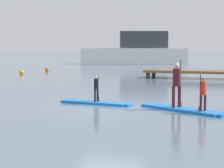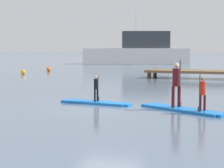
{
  "view_description": "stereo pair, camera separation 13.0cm",
  "coord_description": "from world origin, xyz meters",
  "px_view_note": "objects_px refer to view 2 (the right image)",
  "views": [
    {
      "loc": [
        5.37,
        -15.3,
        2.43
      ],
      "look_at": [
        -0.39,
        1.57,
        0.78
      ],
      "focal_mm": 67.63,
      "sensor_mm": 36.0,
      "label": 1
    },
    {
      "loc": [
        5.49,
        -15.26,
        2.43
      ],
      "look_at": [
        -0.39,
        1.57,
        0.78
      ],
      "focal_mm": 67.63,
      "sensor_mm": 36.0,
      "label": 2
    }
  ],
  "objects_px": {
    "paddleboard_near": "(96,103)",
    "mooring_buoy_mid": "(23,72)",
    "fishing_boat_white_large": "(138,52)",
    "paddler_adult": "(176,82)",
    "paddler_child_solo": "(96,87)",
    "paddleboard_far": "(183,110)",
    "paddler_child_front": "(203,92)",
    "mooring_buoy_near": "(49,69)"
  },
  "relations": [
    {
      "from": "paddler_adult",
      "to": "mooring_buoy_mid",
      "type": "height_order",
      "value": "paddler_adult"
    },
    {
      "from": "paddleboard_near",
      "to": "mooring_buoy_near",
      "type": "bearing_deg",
      "value": 122.88
    },
    {
      "from": "paddleboard_far",
      "to": "paddler_adult",
      "type": "xyz_separation_m",
      "value": [
        -0.29,
        0.17,
        1.01
      ]
    },
    {
      "from": "paddler_child_front",
      "to": "mooring_buoy_near",
      "type": "relative_size",
      "value": 3.18
    },
    {
      "from": "paddler_adult",
      "to": "fishing_boat_white_large",
      "type": "distance_m",
      "value": 38.63
    },
    {
      "from": "paddleboard_far",
      "to": "paddler_child_front",
      "type": "bearing_deg",
      "value": -29.92
    },
    {
      "from": "paddler_adult",
      "to": "paddleboard_near",
      "type": "bearing_deg",
      "value": 171.39
    },
    {
      "from": "fishing_boat_white_large",
      "to": "mooring_buoy_near",
      "type": "height_order",
      "value": "fishing_boat_white_large"
    },
    {
      "from": "mooring_buoy_near",
      "to": "mooring_buoy_mid",
      "type": "bearing_deg",
      "value": -91.35
    },
    {
      "from": "paddleboard_near",
      "to": "paddler_adult",
      "type": "bearing_deg",
      "value": -8.61
    },
    {
      "from": "fishing_boat_white_large",
      "to": "mooring_buoy_mid",
      "type": "height_order",
      "value": "fishing_boat_white_large"
    },
    {
      "from": "paddleboard_near",
      "to": "paddler_adult",
      "type": "relative_size",
      "value": 1.75
    },
    {
      "from": "paddleboard_near",
      "to": "paddler_child_solo",
      "type": "bearing_deg",
      "value": 92.19
    },
    {
      "from": "paddler_child_solo",
      "to": "mooring_buoy_near",
      "type": "distance_m",
      "value": 21.87
    },
    {
      "from": "mooring_buoy_near",
      "to": "paddleboard_near",
      "type": "bearing_deg",
      "value": -57.12
    },
    {
      "from": "paddler_child_solo",
      "to": "paddleboard_far",
      "type": "relative_size",
      "value": 0.31
    },
    {
      "from": "paddler_adult",
      "to": "mooring_buoy_mid",
      "type": "xyz_separation_m",
      "value": [
        -15.4,
        14.64,
        -0.85
      ]
    },
    {
      "from": "paddler_adult",
      "to": "paddler_child_front",
      "type": "relative_size",
      "value": 1.36
    },
    {
      "from": "paddleboard_near",
      "to": "fishing_boat_white_large",
      "type": "bearing_deg",
      "value": 103.05
    },
    {
      "from": "paddler_child_solo",
      "to": "paddler_adult",
      "type": "height_order",
      "value": "paddler_adult"
    },
    {
      "from": "paddler_adult",
      "to": "fishing_boat_white_large",
      "type": "xyz_separation_m",
      "value": [
        -11.83,
        36.77,
        0.52
      ]
    },
    {
      "from": "paddleboard_far",
      "to": "mooring_buoy_mid",
      "type": "distance_m",
      "value": 21.57
    },
    {
      "from": "fishing_boat_white_large",
      "to": "paddleboard_near",
      "type": "bearing_deg",
      "value": -76.95
    },
    {
      "from": "paddler_child_front",
      "to": "paddleboard_near",
      "type": "bearing_deg",
      "value": 165.91
    },
    {
      "from": "paddler_child_solo",
      "to": "fishing_boat_white_large",
      "type": "xyz_separation_m",
      "value": [
        -8.4,
        36.24,
        0.87
      ]
    },
    {
      "from": "mooring_buoy_near",
      "to": "paddler_child_front",
      "type": "bearing_deg",
      "value": -50.03
    },
    {
      "from": "paddler_child_solo",
      "to": "paddler_child_front",
      "type": "relative_size",
      "value": 0.83
    },
    {
      "from": "paddler_adult",
      "to": "paddler_child_solo",
      "type": "bearing_deg",
      "value": 171.19
    },
    {
      "from": "paddler_child_front",
      "to": "mooring_buoy_mid",
      "type": "xyz_separation_m",
      "value": [
        -16.44,
        15.24,
        -0.58
      ]
    },
    {
      "from": "paddleboard_near",
      "to": "mooring_buoy_mid",
      "type": "relative_size",
      "value": 7.62
    },
    {
      "from": "paddler_adult",
      "to": "mooring_buoy_mid",
      "type": "bearing_deg",
      "value": 136.45
    },
    {
      "from": "paddler_child_front",
      "to": "paddler_child_solo",
      "type": "bearing_deg",
      "value": 165.76
    },
    {
      "from": "paddleboard_near",
      "to": "mooring_buoy_near",
      "type": "xyz_separation_m",
      "value": [
        -11.87,
        18.37,
        0.15
      ]
    },
    {
      "from": "paddler_child_solo",
      "to": "paddleboard_near",
      "type": "bearing_deg",
      "value": -87.81
    },
    {
      "from": "paddleboard_far",
      "to": "mooring_buoy_mid",
      "type": "relative_size",
      "value": 8.47
    },
    {
      "from": "paddleboard_near",
      "to": "paddleboard_far",
      "type": "height_order",
      "value": "same"
    },
    {
      "from": "paddler_child_solo",
      "to": "paddler_adult",
      "type": "xyz_separation_m",
      "value": [
        3.42,
        -0.53,
        0.35
      ]
    },
    {
      "from": "paddleboard_near",
      "to": "paddler_adult",
      "type": "xyz_separation_m",
      "value": [
        3.42,
        -0.52,
        1.01
      ]
    },
    {
      "from": "paddleboard_near",
      "to": "paddler_child_front",
      "type": "height_order",
      "value": "paddler_child_front"
    },
    {
      "from": "mooring_buoy_mid",
      "to": "mooring_buoy_near",
      "type": "bearing_deg",
      "value": 88.65
    },
    {
      "from": "mooring_buoy_near",
      "to": "mooring_buoy_mid",
      "type": "height_order",
      "value": "mooring_buoy_near"
    },
    {
      "from": "paddler_child_front",
      "to": "mooring_buoy_mid",
      "type": "relative_size",
      "value": 3.19
    }
  ]
}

